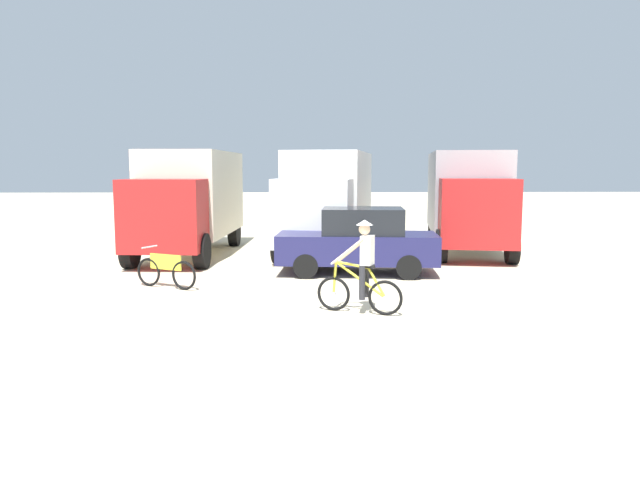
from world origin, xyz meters
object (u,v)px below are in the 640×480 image
Objects in this scene: bicycle_spare at (166,271)px; box_truck_cream_rv at (190,197)px; box_truck_grey_hauler at (468,196)px; cyclist_orange_shirt at (362,270)px; box_truck_white_box at (328,196)px; sedan_parked at (359,241)px.

box_truck_cream_rv is at bearing 94.42° from bicycle_spare.
cyclist_orange_shirt is (-4.48, -8.67, -1.03)m from box_truck_grey_hauler.
box_truck_cream_rv is at bearing -176.30° from box_truck_grey_hauler.
box_truck_white_box is 4.75m from box_truck_grey_hauler.
box_truck_white_box is (4.50, 0.56, 0.00)m from box_truck_cream_rv.
cyclist_orange_shirt is at bearing -94.72° from sedan_parked.
box_truck_white_box is 3.89× the size of cyclist_orange_shirt.
box_truck_grey_hauler is (9.25, 0.60, 0.00)m from box_truck_cream_rv.
bicycle_spare is (0.42, -5.49, -1.48)m from box_truck_cream_rv.
sedan_parked is (-4.12, -4.33, -0.99)m from box_truck_grey_hauler.
bicycle_spare is at bearing -145.42° from box_truck_grey_hauler.
cyclist_orange_shirt reaches higher than sedan_parked.
box_truck_white_box reaches higher than sedan_parked.
box_truck_white_box is 1.00× the size of box_truck_grey_hauler.
box_truck_cream_rv is at bearing 143.98° from sedan_parked.
cyclist_orange_shirt reaches higher than bicycle_spare.
box_truck_cream_rv reaches higher than cyclist_orange_shirt.
box_truck_white_box is at bearing 98.35° from sedan_parked.
cyclist_orange_shirt is (0.27, -8.63, -1.03)m from box_truck_white_box.
box_truck_white_box is 1.63× the size of sedan_parked.
box_truck_white_box and box_truck_grey_hauler have the same top height.
box_truck_white_box is 8.69m from cyclist_orange_shirt.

